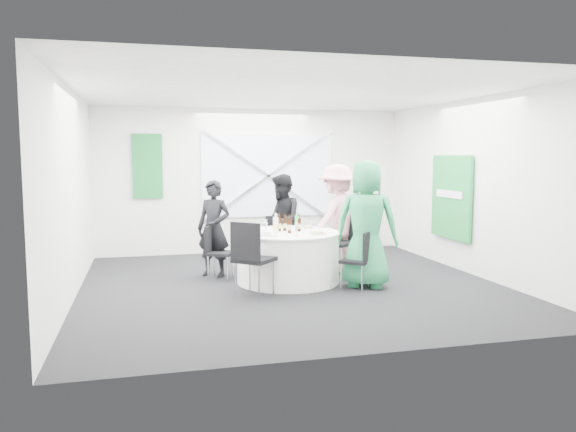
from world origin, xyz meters
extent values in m
plane|color=black|center=(0.00, 0.00, 0.00)|extent=(6.00, 6.00, 0.00)
plane|color=silver|center=(0.00, 0.00, 2.80)|extent=(6.00, 6.00, 0.00)
plane|color=white|center=(0.00, 3.00, 1.40)|extent=(6.00, 0.00, 6.00)
plane|color=white|center=(0.00, -3.00, 1.40)|extent=(6.00, 0.00, 6.00)
plane|color=white|center=(-3.00, 0.00, 1.40)|extent=(0.00, 6.00, 6.00)
plane|color=white|center=(3.00, 0.00, 1.40)|extent=(0.00, 6.00, 6.00)
cube|color=silver|center=(0.30, 2.96, 1.50)|extent=(2.60, 0.03, 1.60)
cube|color=silver|center=(0.30, 2.92, 1.50)|extent=(2.63, 0.05, 1.84)
cube|color=silver|center=(0.30, 2.92, 1.50)|extent=(2.63, 0.05, 1.84)
cube|color=#125C24|center=(-2.00, 2.95, 1.70)|extent=(0.55, 0.04, 1.20)
cube|color=#188634|center=(2.94, 0.60, 1.20)|extent=(0.05, 1.20, 1.40)
cylinder|color=white|center=(0.00, 0.20, 0.37)|extent=(1.52, 1.52, 0.74)
cylinder|color=white|center=(0.00, 0.20, 0.75)|extent=(1.56, 1.56, 0.02)
cube|color=black|center=(0.08, 1.13, 0.43)|extent=(0.43, 0.43, 0.05)
cube|color=black|center=(0.09, 1.32, 0.67)|extent=(0.38, 0.07, 0.43)
cylinder|color=silver|center=(0.25, 1.28, 0.21)|extent=(0.02, 0.02, 0.41)
cylinder|color=silver|center=(-0.07, 1.31, 0.21)|extent=(0.02, 0.02, 0.41)
cylinder|color=silver|center=(0.23, 0.96, 0.21)|extent=(0.02, 0.02, 0.41)
cylinder|color=silver|center=(-0.10, 0.98, 0.21)|extent=(0.02, 0.02, 0.41)
cube|color=black|center=(-0.96, 0.66, 0.40)|extent=(0.50, 0.50, 0.04)
cube|color=black|center=(-1.12, 0.73, 0.62)|extent=(0.19, 0.34, 0.40)
cylinder|color=silver|center=(-1.03, 0.86, 0.19)|extent=(0.02, 0.02, 0.38)
cylinder|color=silver|center=(-1.16, 0.59, 0.19)|extent=(0.02, 0.02, 0.38)
cylinder|color=silver|center=(-0.76, 0.73, 0.19)|extent=(0.02, 0.02, 0.38)
cylinder|color=silver|center=(-0.89, 0.46, 0.19)|extent=(0.02, 0.02, 0.38)
cube|color=black|center=(1.01, 0.63, 0.49)|extent=(0.60, 0.60, 0.05)
cube|color=black|center=(1.21, 0.72, 0.76)|extent=(0.21, 0.42, 0.49)
cylinder|color=silver|center=(1.26, 0.53, 0.23)|extent=(0.02, 0.02, 0.47)
cylinder|color=silver|center=(1.11, 0.87, 0.23)|extent=(0.02, 0.02, 0.47)
cylinder|color=silver|center=(0.92, 0.39, 0.23)|extent=(0.02, 0.02, 0.47)
cylinder|color=silver|center=(0.77, 0.73, 0.23)|extent=(0.02, 0.02, 0.47)
cube|color=black|center=(0.82, -0.47, 0.40)|extent=(0.53, 0.53, 0.04)
cube|color=black|center=(0.96, -0.58, 0.63)|extent=(0.25, 0.30, 0.40)
cylinder|color=silver|center=(0.84, -0.68, 0.19)|extent=(0.02, 0.02, 0.38)
cylinder|color=silver|center=(1.03, -0.44, 0.19)|extent=(0.02, 0.02, 0.38)
cylinder|color=silver|center=(0.60, -0.49, 0.19)|extent=(0.02, 0.02, 0.38)
cylinder|color=silver|center=(0.80, -0.25, 0.19)|extent=(0.02, 0.02, 0.38)
cube|color=black|center=(-0.65, -0.51, 0.50)|extent=(0.66, 0.66, 0.06)
cube|color=black|center=(-0.80, -0.67, 0.78)|extent=(0.36, 0.33, 0.50)
cylinder|color=silver|center=(-0.92, -0.52, 0.24)|extent=(0.02, 0.02, 0.48)
cylinder|color=silver|center=(-0.64, -0.78, 0.24)|extent=(0.02, 0.02, 0.48)
cylinder|color=silver|center=(-0.66, -0.24, 0.24)|extent=(0.02, 0.02, 0.48)
cylinder|color=silver|center=(-0.38, -0.50, 0.24)|extent=(0.02, 0.02, 0.48)
imported|color=black|center=(-1.02, 0.89, 0.76)|extent=(0.66, 0.61, 1.52)
imported|color=black|center=(0.16, 1.25, 0.80)|extent=(0.53, 0.83, 1.59)
imported|color=pink|center=(1.00, 0.82, 0.88)|extent=(1.24, 1.05, 1.75)
imported|color=#279054|center=(1.02, -0.38, 0.92)|extent=(1.07, 0.96, 1.85)
cylinder|color=silver|center=(0.00, 0.80, 0.77)|extent=(0.29, 0.29, 0.01)
cylinder|color=silver|center=(-0.45, 0.42, 0.77)|extent=(0.27, 0.27, 0.01)
cylinder|color=silver|center=(0.40, 0.52, 0.77)|extent=(0.26, 0.26, 0.01)
cylinder|color=#9BB561|center=(0.40, 0.52, 0.79)|extent=(0.17, 0.17, 0.02)
cylinder|color=silver|center=(0.35, -0.15, 0.77)|extent=(0.27, 0.27, 0.01)
cylinder|color=#9BB561|center=(0.35, -0.15, 0.79)|extent=(0.18, 0.18, 0.02)
cylinder|color=silver|center=(-0.37, -0.16, 0.77)|extent=(0.25, 0.25, 0.01)
cube|color=white|center=(-0.44, -0.13, 0.80)|extent=(0.19, 0.14, 0.05)
cylinder|color=#341709|center=(-0.11, 0.31, 0.87)|extent=(0.06, 0.06, 0.21)
cylinder|color=#341709|center=(-0.11, 0.31, 1.00)|extent=(0.02, 0.02, 0.06)
cylinder|color=#E0CB77|center=(-0.11, 0.31, 0.84)|extent=(0.06, 0.06, 0.07)
cylinder|color=#341709|center=(-0.01, 0.34, 0.86)|extent=(0.06, 0.06, 0.19)
cylinder|color=#341709|center=(-0.01, 0.34, 0.98)|extent=(0.02, 0.02, 0.06)
cylinder|color=#E0CB77|center=(-0.01, 0.34, 0.84)|extent=(0.06, 0.06, 0.07)
cylinder|color=#341709|center=(0.18, 0.23, 0.86)|extent=(0.06, 0.06, 0.20)
cylinder|color=#341709|center=(0.18, 0.23, 0.99)|extent=(0.02, 0.02, 0.06)
cylinder|color=#E0CB77|center=(0.18, 0.23, 0.84)|extent=(0.06, 0.06, 0.07)
cylinder|color=#341709|center=(-0.01, 0.07, 0.87)|extent=(0.06, 0.06, 0.22)
cylinder|color=#341709|center=(-0.01, 0.07, 1.01)|extent=(0.02, 0.02, 0.06)
cylinder|color=#E0CB77|center=(-0.01, 0.07, 0.85)|extent=(0.06, 0.06, 0.08)
cylinder|color=#42AC5A|center=(0.16, 0.25, 0.88)|extent=(0.08, 0.08, 0.24)
cylinder|color=#42AC5A|center=(0.16, 0.25, 1.03)|extent=(0.03, 0.03, 0.06)
cylinder|color=#E0CB77|center=(0.16, 0.25, 0.85)|extent=(0.08, 0.08, 0.08)
cylinder|color=silver|center=(-0.19, 0.18, 0.88)|extent=(0.08, 0.08, 0.23)
cylinder|color=silver|center=(-0.19, 0.18, 1.02)|extent=(0.03, 0.03, 0.06)
cylinder|color=#E0CB77|center=(-0.19, 0.18, 0.85)|extent=(0.08, 0.08, 0.08)
cylinder|color=white|center=(-0.38, 0.03, 0.76)|extent=(0.06, 0.06, 0.00)
cylinder|color=white|center=(-0.38, 0.03, 0.81)|extent=(0.01, 0.01, 0.10)
cone|color=white|center=(-0.38, 0.03, 0.89)|extent=(0.07, 0.07, 0.08)
cylinder|color=white|center=(-0.31, 0.40, 0.76)|extent=(0.06, 0.06, 0.00)
cylinder|color=white|center=(-0.31, 0.40, 0.81)|extent=(0.01, 0.01, 0.10)
cone|color=white|center=(-0.31, 0.40, 0.89)|extent=(0.07, 0.07, 0.08)
cylinder|color=white|center=(0.02, -0.21, 0.76)|extent=(0.06, 0.06, 0.00)
cylinder|color=white|center=(0.02, -0.21, 0.81)|extent=(0.01, 0.01, 0.10)
cone|color=white|center=(0.02, -0.21, 0.89)|extent=(0.07, 0.07, 0.08)
cylinder|color=white|center=(0.32, 0.04, 0.76)|extent=(0.06, 0.06, 0.00)
cylinder|color=white|center=(0.32, 0.04, 0.81)|extent=(0.01, 0.01, 0.10)
cone|color=white|center=(0.32, 0.04, 0.89)|extent=(0.07, 0.07, 0.08)
cube|color=silver|center=(0.34, -0.26, 0.76)|extent=(0.10, 0.13, 0.01)
cube|color=silver|center=(0.54, 0.00, 0.76)|extent=(0.10, 0.13, 0.01)
cube|color=silver|center=(-0.51, -0.07, 0.76)|extent=(0.12, 0.12, 0.01)
cube|color=silver|center=(-0.35, -0.26, 0.76)|extent=(0.10, 0.13, 0.01)
cube|color=silver|center=(0.56, 0.31, 0.76)|extent=(0.08, 0.14, 0.01)
cube|color=silver|center=(0.39, 0.62, 0.76)|extent=(0.09, 0.14, 0.01)
cube|color=silver|center=(0.22, 0.73, 0.76)|extent=(0.15, 0.03, 0.01)
cube|color=silver|center=(-0.15, 0.75, 0.76)|extent=(0.15, 0.02, 0.01)
cube|color=silver|center=(-0.43, 0.59, 0.76)|extent=(0.08, 0.14, 0.01)
cube|color=silver|center=(-0.55, 0.36, 0.76)|extent=(0.10, 0.13, 0.01)
camera|label=1|loc=(-2.06, -7.84, 1.89)|focal=35.00mm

